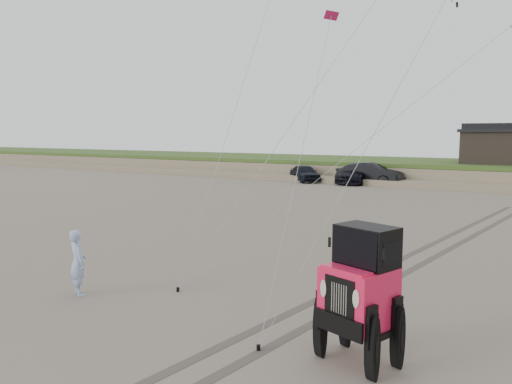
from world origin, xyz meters
TOP-DOWN VIEW (x-y plane):
  - ground at (0.00, 0.00)m, footprint 160.00×160.00m
  - dune_ridge at (0.00, 37.50)m, footprint 160.00×14.25m
  - cabin at (2.00, 37.00)m, footprint 6.40×5.40m
  - truck_a at (-13.01, 30.50)m, footprint 4.31×4.34m
  - truck_b at (-7.34, 31.10)m, footprint 5.60×2.36m
  - truck_c at (-8.43, 31.47)m, footprint 2.71×5.89m
  - jeep at (2.90, -0.55)m, footprint 4.09×6.04m
  - man at (-4.81, -0.60)m, footprint 0.76×0.64m
  - stake_main at (-2.72, 0.97)m, footprint 0.08×0.08m
  - stake_aux at (1.04, -1.07)m, footprint 0.08×0.08m
  - tire_tracks at (2.00, 8.00)m, footprint 5.22×29.74m

SIDE VIEW (x-z plane):
  - ground at x=0.00m, z-range 0.00..0.00m
  - tire_tracks at x=2.00m, z-range 0.00..0.01m
  - stake_main at x=-2.72m, z-range 0.00..0.12m
  - stake_aux at x=1.04m, z-range 0.00..0.12m
  - truck_a at x=-13.01m, z-range 0.00..1.49m
  - dune_ridge at x=0.00m, z-range -0.04..1.68m
  - truck_c at x=-8.43m, z-range 0.00..1.67m
  - man at x=-4.81m, z-range 0.00..1.76m
  - truck_b at x=-7.34m, z-range 0.00..1.80m
  - jeep at x=2.90m, z-range 0.00..2.07m
  - cabin at x=2.00m, z-range 1.56..4.91m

